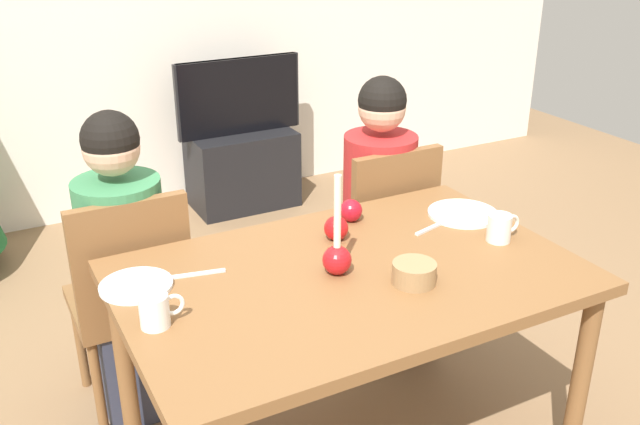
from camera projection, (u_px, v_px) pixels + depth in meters
dining_table at (350, 295)px, 2.20m from camera, size 1.40×0.90×0.75m
chair_left at (131, 293)px, 2.52m from camera, size 0.40×0.40×0.90m
chair_right at (382, 233)px, 2.97m from camera, size 0.40×0.40×0.90m
person_left_child at (127, 274)px, 2.52m from camera, size 0.30×0.30×1.17m
person_right_child at (378, 218)px, 2.98m from camera, size 0.30×0.30×1.17m
tv_stand at (242, 169)px, 4.47m from camera, size 0.64×0.40×0.48m
tv at (239, 96)px, 4.28m from camera, size 0.79×0.05×0.46m
candle_centerpiece at (337, 254)px, 2.13m from camera, size 0.09×0.09×0.32m
plate_left at (136, 285)px, 2.08m from camera, size 0.22×0.22×0.01m
plate_right at (463, 214)px, 2.56m from camera, size 0.25×0.25×0.01m
mug_left at (156, 311)px, 1.87m from camera, size 0.12×0.08×0.09m
mug_right at (500, 228)px, 2.35m from camera, size 0.12×0.08×0.09m
fork_left at (196, 274)px, 2.14m from camera, size 0.18×0.05×0.01m
fork_right at (433, 227)px, 2.46m from camera, size 0.18×0.06×0.01m
bowl_walnuts at (414, 273)px, 2.09m from camera, size 0.13×0.13×0.06m
apple_near_candle at (336, 228)px, 2.36m from camera, size 0.08×0.08×0.08m
apple_by_left_plate at (351, 210)px, 2.50m from camera, size 0.08×0.08×0.08m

